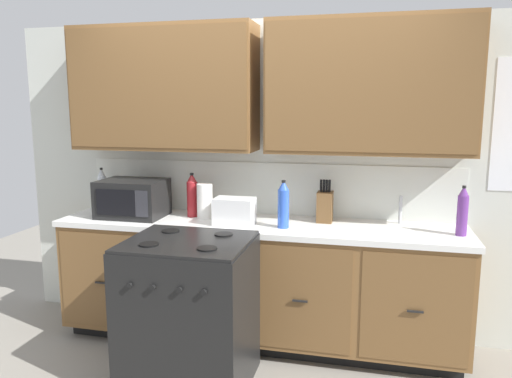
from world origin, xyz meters
The scene contains 13 objects.
ground_plane centered at (0.00, 0.00, 0.00)m, with size 8.00×8.00×0.00m, color gray.
wall_unit centered at (0.00, 0.50, 1.63)m, with size 4.10×0.40×2.38m.
counter_run centered at (0.00, 0.30, 0.47)m, with size 2.93×0.64×0.92m.
stove_range centered at (-0.29, -0.33, 0.47)m, with size 0.76×0.68×0.95m.
microwave centered at (-0.96, 0.27, 1.06)m, with size 0.48×0.37×0.28m.
toaster centered at (-0.14, 0.20, 1.01)m, with size 0.28×0.18×0.19m.
knife_block centered at (0.47, 0.44, 1.03)m, with size 0.11×0.14×0.31m.
sink_faucet centered at (1.00, 0.51, 1.02)m, with size 0.02×0.02×0.20m, color #B2B5BA.
paper_towel_roll centered at (-0.41, 0.34, 1.05)m, with size 0.12×0.12×0.26m, color white.
bottle_blue centered at (0.21, 0.19, 1.08)m, with size 0.08×0.08×0.33m.
bottle_clear centered at (-1.33, 0.46, 1.08)m, with size 0.06×0.06×0.34m.
bottle_red centered at (-0.52, 0.38, 1.08)m, with size 0.08×0.08×0.33m.
bottle_violet centered at (1.37, 0.26, 1.08)m, with size 0.07×0.07×0.33m.
Camera 1 is at (0.79, -3.06, 1.75)m, focal length 34.49 mm.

